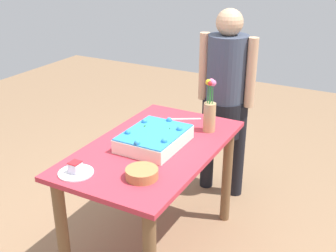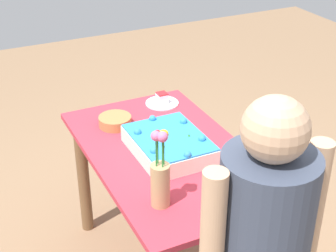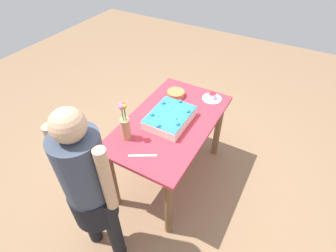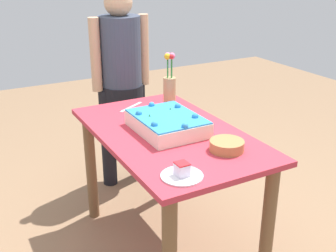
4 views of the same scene
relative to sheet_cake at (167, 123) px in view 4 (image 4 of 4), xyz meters
name	(u,v)px [view 4 (image 4 of 4)]	position (x,y,z in m)	size (l,w,h in m)	color
ground_plane	(168,246)	(-0.01, 0.00, -0.82)	(8.00, 8.00, 0.00)	#8B6A4D
dining_table	(168,156)	(-0.01, 0.00, -0.20)	(1.24, 0.73, 0.78)	#BF3040
sheet_cake	(167,123)	(0.00, 0.00, 0.00)	(0.43, 0.33, 0.11)	white
serving_plate_with_slice	(182,173)	(-0.50, 0.19, -0.03)	(0.19, 0.19, 0.07)	white
cake_knife	(131,107)	(0.46, 0.01, -0.04)	(0.22, 0.02, 0.00)	silver
flower_vase	(170,86)	(0.35, -0.21, 0.09)	(0.08, 0.08, 0.35)	tan
fruit_bowl	(227,146)	(-0.37, -0.14, -0.02)	(0.17, 0.17, 0.05)	#AF7744
person_standing	(121,77)	(0.91, -0.11, 0.03)	(0.31, 0.45, 1.49)	black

